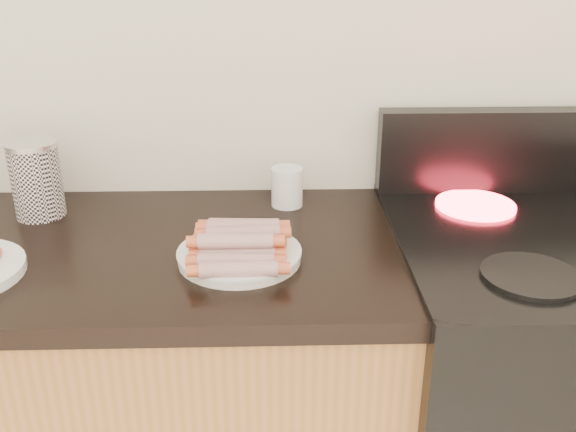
{
  "coord_description": "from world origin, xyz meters",
  "views": [
    {
      "loc": [
        0.14,
        0.5,
        1.47
      ],
      "look_at": [
        0.17,
        1.62,
        0.99
      ],
      "focal_mm": 40.0,
      "sensor_mm": 36.0,
      "label": 1
    }
  ],
  "objects_px": {
    "canister": "(36,179)",
    "main_plate": "(240,257)",
    "stove": "(546,414)",
    "mug": "(287,187)"
  },
  "relations": [
    {
      "from": "canister",
      "to": "main_plate",
      "type": "bearing_deg",
      "value": -27.41
    },
    {
      "from": "stove",
      "to": "mug",
      "type": "relative_size",
      "value": 9.9
    },
    {
      "from": "mug",
      "to": "stove",
      "type": "bearing_deg",
      "value": -20.23
    },
    {
      "from": "canister",
      "to": "mug",
      "type": "xyz_separation_m",
      "value": [
        0.56,
        0.05,
        -0.04
      ]
    },
    {
      "from": "stove",
      "to": "mug",
      "type": "bearing_deg",
      "value": 159.77
    },
    {
      "from": "stove",
      "to": "canister",
      "type": "xyz_separation_m",
      "value": [
        -1.16,
        0.18,
        0.53
      ]
    },
    {
      "from": "canister",
      "to": "mug",
      "type": "distance_m",
      "value": 0.56
    },
    {
      "from": "stove",
      "to": "main_plate",
      "type": "xyz_separation_m",
      "value": [
        -0.7,
        -0.06,
        0.45
      ]
    },
    {
      "from": "stove",
      "to": "canister",
      "type": "bearing_deg",
      "value": 171.35
    },
    {
      "from": "mug",
      "to": "main_plate",
      "type": "bearing_deg",
      "value": -109.51
    }
  ]
}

